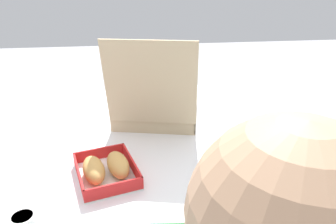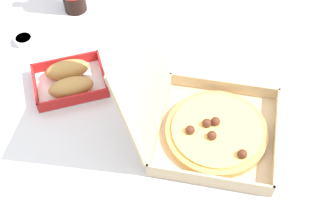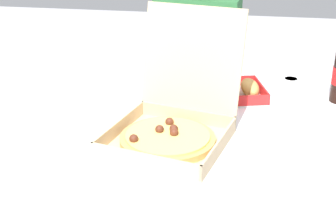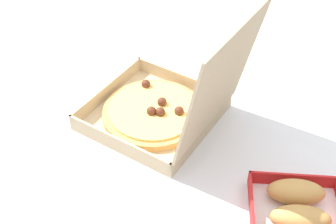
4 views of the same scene
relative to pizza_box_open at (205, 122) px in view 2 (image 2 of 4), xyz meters
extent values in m
cube|color=white|center=(0.03, 0.14, -0.06)|extent=(1.17, 1.02, 0.03)
cylinder|color=#B7B7BC|center=(0.55, -0.30, -0.43)|extent=(0.05, 0.05, 0.71)
cylinder|color=#B7B7BC|center=(0.55, 0.58, -0.43)|extent=(0.05, 0.05, 0.71)
cube|color=tan|center=(-0.01, -0.03, -0.04)|extent=(0.35, 0.35, 0.01)
cube|color=tan|center=(-0.04, -0.17, -0.02)|extent=(0.29, 0.07, 0.04)
cube|color=tan|center=(-0.15, 0.00, -0.02)|extent=(0.07, 0.29, 0.04)
cube|color=tan|center=(0.13, -0.06, -0.02)|extent=(0.07, 0.29, 0.04)
cube|color=tan|center=(0.03, 0.11, -0.02)|extent=(0.29, 0.07, 0.04)
cube|color=tan|center=(0.03, 0.14, 0.14)|extent=(0.30, 0.13, 0.29)
cylinder|color=tan|center=(-0.01, -0.03, -0.03)|extent=(0.26, 0.26, 0.02)
cylinder|color=#EAC666|center=(-0.01, -0.03, -0.02)|extent=(0.23, 0.23, 0.01)
sphere|color=#562819|center=(-0.09, -0.08, -0.01)|extent=(0.02, 0.02, 0.02)
sphere|color=#562819|center=(0.01, -0.03, -0.01)|extent=(0.02, 0.02, 0.02)
sphere|color=#562819|center=(-0.03, -0.02, -0.01)|extent=(0.02, 0.02, 0.02)
sphere|color=#562819|center=(-0.01, 0.04, -0.01)|extent=(0.02, 0.02, 0.02)
sphere|color=#562819|center=(0.01, -0.01, -0.01)|extent=(0.02, 0.02, 0.02)
cube|color=white|center=(0.17, 0.35, -0.04)|extent=(0.19, 0.22, 0.00)
cube|color=red|center=(0.19, 0.26, -0.02)|extent=(0.15, 0.04, 0.03)
cube|color=red|center=(0.15, 0.44, -0.02)|extent=(0.15, 0.04, 0.03)
cube|color=red|center=(0.10, 0.33, -0.02)|extent=(0.05, 0.18, 0.03)
cube|color=red|center=(0.24, 0.37, -0.02)|extent=(0.05, 0.18, 0.03)
ellipsoid|color=tan|center=(0.14, 0.34, -0.02)|extent=(0.08, 0.13, 0.05)
ellipsoid|color=tan|center=(0.20, 0.36, -0.02)|extent=(0.08, 0.13, 0.05)
cylinder|color=white|center=(0.35, 0.51, -0.04)|extent=(0.06, 0.06, 0.02)
cylinder|color=#DBBC66|center=(0.35, 0.51, -0.03)|extent=(0.05, 0.05, 0.01)
camera|label=1|loc=(0.10, 1.10, 0.47)|focal=34.46mm
camera|label=2|loc=(-0.63, 0.11, 0.87)|focal=47.03mm
camera|label=3|loc=(0.19, -1.11, 0.53)|focal=49.58mm
camera|label=4|loc=(0.77, 0.29, 0.71)|focal=47.14mm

